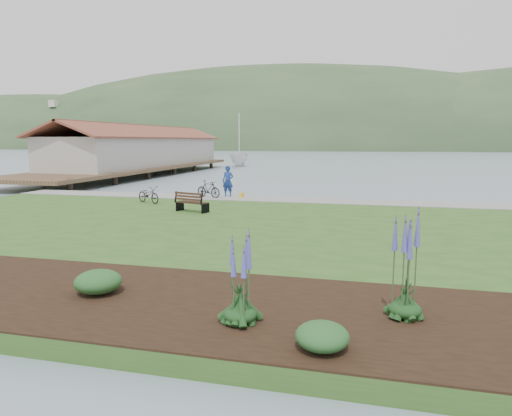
{
  "coord_description": "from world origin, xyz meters",
  "views": [
    {
      "loc": [
        4.37,
        -18.23,
        3.74
      ],
      "look_at": [
        0.38,
        -2.37,
        1.3
      ],
      "focal_mm": 32.0,
      "sensor_mm": 36.0,
      "label": 1
    }
  ],
  "objects": [
    {
      "name": "bicycle_b",
      "position": [
        -4.8,
        6.8,
        0.9
      ],
      "size": [
        1.0,
        1.72,
        1.0
      ],
      "primitive_type": "imported",
      "rotation": [
        0.0,
        0.0,
        1.23
      ],
      "color": "black",
      "rests_on": "lawn"
    },
    {
      "name": "echium_0",
      "position": [
        2.15,
        -10.61,
        1.19
      ],
      "size": [
        0.62,
        0.62,
        1.79
      ],
      "color": "#133615",
      "rests_on": "garden_bed"
    },
    {
      "name": "garden_bed",
      "position": [
        3.0,
        -9.8,
        0.42
      ],
      "size": [
        24.0,
        4.4,
        0.04
      ],
      "primitive_type": "cube",
      "color": "black",
      "rests_on": "lawn"
    },
    {
      "name": "bicycle_a",
      "position": [
        -7.13,
        3.87,
        0.86
      ],
      "size": [
        1.35,
        1.83,
        0.91
      ],
      "primitive_type": "imported",
      "rotation": [
        0.0,
        0.0,
        1.09
      ],
      "color": "black",
      "rests_on": "lawn"
    },
    {
      "name": "far_hillside",
      "position": [
        20.0,
        170.0,
        0.0
      ],
      "size": [
        580.0,
        80.0,
        38.0
      ],
      "primitive_type": null,
      "color": "#314D2B",
      "rests_on": "ground"
    },
    {
      "name": "echium_1",
      "position": [
        5.09,
        -9.61,
        1.44
      ],
      "size": [
        0.62,
        0.62,
        2.31
      ],
      "color": "#133615",
      "rests_on": "garden_bed"
    },
    {
      "name": "pier_pavilion",
      "position": [
        -20.0,
        27.52,
        2.64
      ],
      "size": [
        8.0,
        36.0,
        5.4
      ],
      "color": "#4C3826",
      "rests_on": "ground"
    },
    {
      "name": "sailboat",
      "position": [
        -13.86,
        44.5,
        0.0
      ],
      "size": [
        9.15,
        9.31,
        23.92
      ],
      "primitive_type": "imported",
      "rotation": [
        0.0,
        0.0,
        -0.01
      ],
      "color": "silver",
      "rests_on": "ground"
    },
    {
      "name": "pannier",
      "position": [
        -2.9,
        7.2,
        0.56
      ],
      "size": [
        0.19,
        0.29,
        0.31
      ],
      "primitive_type": "cube",
      "rotation": [
        0.0,
        0.0,
        0.0
      ],
      "color": "yellow",
      "rests_on": "lawn"
    },
    {
      "name": "shrub_1",
      "position": [
        3.72,
        -11.33,
        0.66
      ],
      "size": [
        0.87,
        0.87,
        0.43
      ],
      "primitive_type": "ellipsoid",
      "color": "#1E4C21",
      "rests_on": "garden_bed"
    },
    {
      "name": "shrub_0",
      "position": [
        -1.29,
        -9.8,
        0.69
      ],
      "size": [
        1.01,
        1.01,
        0.5
      ],
      "primitive_type": "ellipsoid",
      "color": "#1E4C21",
      "rests_on": "garden_bed"
    },
    {
      "name": "shoreline_path",
      "position": [
        0.0,
        6.9,
        0.42
      ],
      "size": [
        34.0,
        2.2,
        0.03
      ],
      "primitive_type": "cube",
      "color": "gray",
      "rests_on": "lawn"
    },
    {
      "name": "lawn",
      "position": [
        0.0,
        -2.0,
        0.2
      ],
      "size": [
        34.0,
        20.0,
        0.4
      ],
      "primitive_type": "cube",
      "color": "#2C531D",
      "rests_on": "ground"
    },
    {
      "name": "park_bench",
      "position": [
        -3.74,
        1.51,
        0.89
      ],
      "size": [
        1.7,
        1.08,
        0.98
      ],
      "rotation": [
        0.0,
        0.0,
        -0.3
      ],
      "color": "black",
      "rests_on": "lawn"
    },
    {
      "name": "ground",
      "position": [
        0.0,
        0.0,
        0.0
      ],
      "size": [
        600.0,
        600.0,
        0.0
      ],
      "primitive_type": "plane",
      "color": "gray",
      "rests_on": "ground"
    },
    {
      "name": "person",
      "position": [
        -3.82,
        7.5,
        1.48
      ],
      "size": [
        0.8,
        0.56,
        2.16
      ],
      "primitive_type": "imported",
      "rotation": [
        0.0,
        0.0,
        -0.03
      ],
      "color": "navy",
      "rests_on": "lawn"
    }
  ]
}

